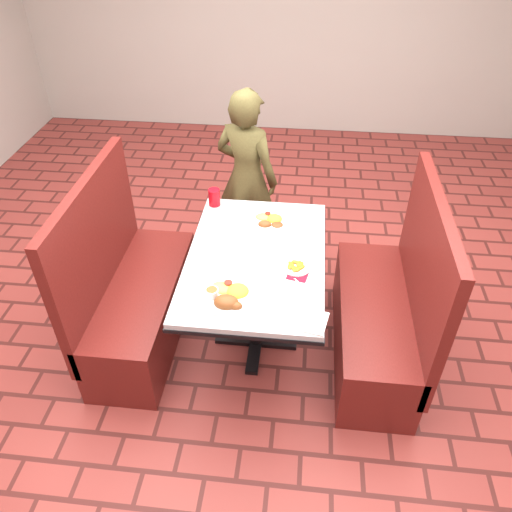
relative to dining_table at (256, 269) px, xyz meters
name	(u,v)px	position (x,y,z in m)	size (l,w,h in m)	color
room	(256,50)	(0.00, 0.00, 1.26)	(7.00, 7.04, 2.82)	maroon
dining_table	(256,269)	(0.00, 0.00, 0.00)	(0.81, 1.21, 0.75)	silver
booth_bench_left	(134,298)	(-0.80, 0.00, -0.32)	(0.47, 1.20, 1.17)	maroon
booth_bench_right	(383,317)	(0.80, 0.00, -0.32)	(0.47, 1.20, 1.17)	maroon
diner_person	(247,178)	(-0.18, 1.01, 0.03)	(0.50, 0.33, 1.38)	brown
near_dinner_plate	(229,294)	(-0.10, -0.38, 0.13)	(0.30, 0.30, 0.09)	white
far_dinner_plate	(270,220)	(0.05, 0.35, 0.12)	(0.25, 0.25, 0.06)	white
plantain_plate	(296,267)	(0.24, -0.09, 0.11)	(0.16, 0.16, 0.02)	white
maroon_napkin	(298,275)	(0.25, -0.14, 0.10)	(0.11, 0.11, 0.00)	maroon
spoon_utensil	(300,284)	(0.27, -0.23, 0.10)	(0.01, 0.11, 0.00)	silver
red_tumbler	(214,197)	(-0.34, 0.52, 0.15)	(0.08, 0.08, 0.12)	red
paper_napkin	(305,320)	(0.30, -0.50, 0.10)	(0.22, 0.16, 0.01)	white
knife_utensil	(238,297)	(-0.05, -0.37, 0.11)	(0.01, 0.16, 0.00)	silver
fork_utensil	(223,291)	(-0.14, -0.33, 0.11)	(0.01, 0.13, 0.00)	silver
lettuce_shreds	(264,250)	(0.04, 0.06, 0.10)	(0.28, 0.32, 0.00)	#97C04D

